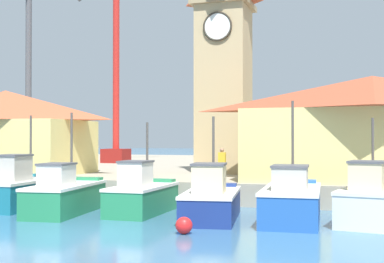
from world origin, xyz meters
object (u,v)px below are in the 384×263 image
at_px(fishing_boat_mid_right, 211,200).
at_px(port_crane_far, 31,74).
at_px(fishing_boat_mid_left, 65,195).
at_px(fishing_boat_center, 142,195).
at_px(port_crane_near, 117,67).
at_px(fishing_boat_left_inner, 22,190).
at_px(warehouse_left, 5,131).
at_px(fishing_boat_right_inner, 292,201).
at_px(mooring_buoy, 184,225).
at_px(fishing_boat_right_outer, 371,201).
at_px(dock_worker_near_tower, 222,164).
at_px(warehouse_right, 373,127).
at_px(clock_tower, 224,54).

xyz_separation_m(fishing_boat_mid_right, port_crane_far, (-23.65, 22.99, 8.42)).
distance_m(fishing_boat_mid_left, fishing_boat_center, 3.22).
bearing_deg(port_crane_near, fishing_boat_left_inner, -76.01).
bearing_deg(warehouse_left, fishing_boat_right_inner, -20.93).
bearing_deg(mooring_buoy, fishing_boat_mid_right, 89.51).
distance_m(fishing_boat_right_outer, dock_worker_near_tower, 7.73).
distance_m(fishing_boat_right_outer, warehouse_left, 21.80).
height_order(fishing_boat_mid_right, warehouse_left, warehouse_left).
bearing_deg(fishing_boat_mid_right, mooring_buoy, -90.49).
bearing_deg(warehouse_right, fishing_boat_center, -145.65).
relative_size(fishing_boat_center, clock_tower, 0.29).
xyz_separation_m(clock_tower, port_crane_near, (-12.08, 10.70, 1.13)).
bearing_deg(warehouse_right, mooring_buoy, -120.65).
relative_size(fishing_boat_center, warehouse_right, 0.35).
xyz_separation_m(fishing_boat_center, dock_worker_near_tower, (2.46, 3.99, 1.15)).
relative_size(fishing_boat_left_inner, port_crane_near, 0.23).
height_order(fishing_boat_mid_left, fishing_boat_right_outer, fishing_boat_mid_left).
height_order(fishing_boat_mid_right, mooring_buoy, fishing_boat_mid_right).
bearing_deg(port_crane_near, clock_tower, -41.53).
relative_size(fishing_boat_mid_right, port_crane_near, 0.24).
relative_size(clock_tower, port_crane_far, 0.69).
bearing_deg(clock_tower, dock_worker_near_tower, -77.05).
xyz_separation_m(fishing_boat_left_inner, fishing_boat_mid_right, (9.05, -0.76, -0.09)).
bearing_deg(clock_tower, fishing_boat_right_inner, -64.01).
bearing_deg(fishing_boat_center, fishing_boat_mid_left, -163.04).
bearing_deg(dock_worker_near_tower, fishing_boat_center, -121.70).
bearing_deg(dock_worker_near_tower, fishing_boat_left_inner, -154.85).
relative_size(warehouse_left, port_crane_far, 0.46).
distance_m(warehouse_right, mooring_buoy, 12.56).
relative_size(fishing_boat_left_inner, fishing_boat_center, 1.12).
bearing_deg(fishing_boat_right_inner, mooring_buoy, -129.14).
height_order(warehouse_left, port_crane_near, port_crane_near).
xyz_separation_m(fishing_boat_center, fishing_boat_right_outer, (9.08, 0.15, 0.05)).
bearing_deg(fishing_boat_right_outer, fishing_boat_mid_left, -174.86).
relative_size(fishing_boat_mid_left, fishing_boat_center, 1.17).
bearing_deg(fishing_boat_left_inner, fishing_boat_center, -0.79).
bearing_deg(fishing_boat_left_inner, clock_tower, 57.10).
bearing_deg(dock_worker_near_tower, warehouse_left, 169.64).
bearing_deg(warehouse_left, mooring_buoy, -35.66).
bearing_deg(fishing_boat_mid_right, fishing_boat_right_outer, 8.04).
relative_size(fishing_boat_right_outer, port_crane_near, 0.23).
distance_m(port_crane_far, dock_worker_near_tower, 30.23).
height_order(fishing_boat_left_inner, fishing_boat_right_outer, fishing_boat_left_inner).
height_order(fishing_boat_right_outer, clock_tower, clock_tower).
xyz_separation_m(fishing_boat_right_inner, fishing_boat_right_outer, (2.85, 0.41, 0.04)).
bearing_deg(fishing_boat_mid_right, clock_tower, 101.30).
distance_m(clock_tower, port_crane_near, 16.18).
relative_size(fishing_boat_left_inner, fishing_boat_right_outer, 1.00).
distance_m(fishing_boat_left_inner, warehouse_right, 16.68).
distance_m(fishing_boat_right_inner, warehouse_left, 19.28).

